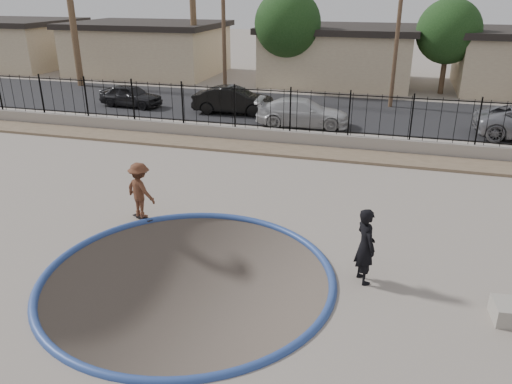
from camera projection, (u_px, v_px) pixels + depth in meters
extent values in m
cube|color=gray|center=(296.00, 156.00, 23.84)|extent=(120.00, 120.00, 2.20)
torus|color=navy|center=(188.00, 277.00, 11.85)|extent=(7.04, 7.04, 0.20)
cube|color=#856F57|center=(284.00, 150.00, 20.91)|extent=(42.00, 1.60, 0.11)
cube|color=gray|center=(290.00, 137.00, 21.79)|extent=(42.00, 0.45, 0.60)
cube|color=black|center=(290.00, 128.00, 21.63)|extent=(40.00, 0.04, 0.03)
cube|color=black|center=(291.00, 92.00, 21.03)|extent=(40.00, 0.04, 0.04)
cube|color=black|center=(315.00, 110.00, 27.86)|extent=(90.00, 8.00, 0.04)
cube|color=tan|center=(11.00, 46.00, 42.73)|extent=(10.00, 8.00, 3.50)
cube|color=black|center=(7.00, 22.00, 41.99)|extent=(10.60, 8.60, 0.40)
cube|color=tan|center=(148.00, 50.00, 39.45)|extent=(11.00, 8.00, 3.50)
cube|color=black|center=(146.00, 25.00, 38.70)|extent=(11.60, 8.60, 0.40)
cube|color=tan|center=(338.00, 57.00, 35.65)|extent=(10.00, 8.00, 3.50)
cube|color=black|center=(340.00, 29.00, 34.91)|extent=(10.60, 8.60, 0.40)
cylinder|color=brown|center=(70.00, 2.00, 32.74)|extent=(0.44, 0.44, 11.00)
cylinder|color=brown|center=(193.00, 16.00, 34.91)|extent=(0.44, 0.44, 9.00)
cylinder|color=#473323|center=(224.00, 22.00, 29.45)|extent=(0.24, 0.24, 9.00)
cylinder|color=#473323|center=(399.00, 20.00, 26.83)|extent=(0.24, 0.24, 9.50)
cylinder|color=#473323|center=(287.00, 66.00, 33.39)|extent=(0.34, 0.34, 3.00)
sphere|color=#143311|center=(288.00, 24.00, 32.36)|extent=(4.32, 4.32, 4.32)
cylinder|color=#473323|center=(443.00, 72.00, 31.80)|extent=(0.34, 0.34, 2.75)
sphere|color=#143311|center=(449.00, 31.00, 30.86)|extent=(3.96, 3.96, 3.96)
imported|color=brown|center=(141.00, 193.00, 14.50)|extent=(1.23, 0.98, 1.66)
cube|color=black|center=(143.00, 217.00, 14.79)|extent=(0.76, 0.46, 0.02)
cylinder|color=silver|center=(136.00, 217.00, 14.90)|extent=(0.06, 0.04, 0.05)
cylinder|color=silver|center=(139.00, 215.00, 15.00)|extent=(0.06, 0.04, 0.05)
cylinder|color=silver|center=(147.00, 221.00, 14.61)|extent=(0.06, 0.04, 0.05)
cylinder|color=silver|center=(150.00, 220.00, 14.71)|extent=(0.06, 0.04, 0.05)
imported|color=black|center=(365.00, 246.00, 11.37)|extent=(0.72, 0.80, 1.84)
imported|color=black|center=(131.00, 96.00, 28.44)|extent=(3.75, 1.81, 1.24)
imported|color=black|center=(234.00, 100.00, 26.85)|extent=(4.41, 1.80, 1.42)
imported|color=#B8B8BA|center=(303.00, 113.00, 24.40)|extent=(4.72, 2.26, 1.33)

